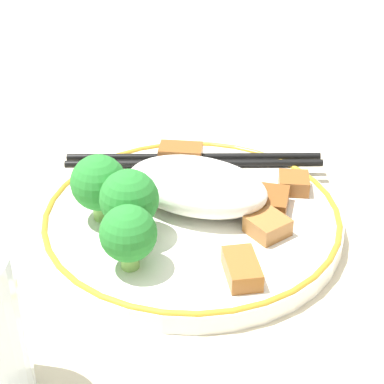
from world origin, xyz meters
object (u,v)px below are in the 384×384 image
chopsticks (194,160)px  plate (192,219)px  broccoli_back_right (128,234)px  broccoli_back_center (129,200)px  broccoli_back_left (99,183)px

chopsticks → plate: bearing=109.2°
broccoli_back_right → chopsticks: broccoli_back_right is taller
plate → chopsticks: 0.08m
plate → chopsticks: bearing=-70.8°
plate → broccoli_back_center: 0.07m
broccoli_back_left → chopsticks: broccoli_back_left is taller
broccoli_back_right → chopsticks: (0.01, -0.15, -0.03)m
broccoli_back_right → plate: bearing=-102.7°
broccoli_back_left → chopsticks: size_ratio=0.25×
broccoli_back_center → chopsticks: size_ratio=0.25×
broccoli_back_left → broccoli_back_right: size_ratio=1.11×
broccoli_back_right → chopsticks: 0.16m
broccoli_back_left → broccoli_back_right: (-0.05, 0.05, -0.00)m
plate → broccoli_back_left: 0.08m
broccoli_back_right → broccoli_back_left: bearing=-45.2°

